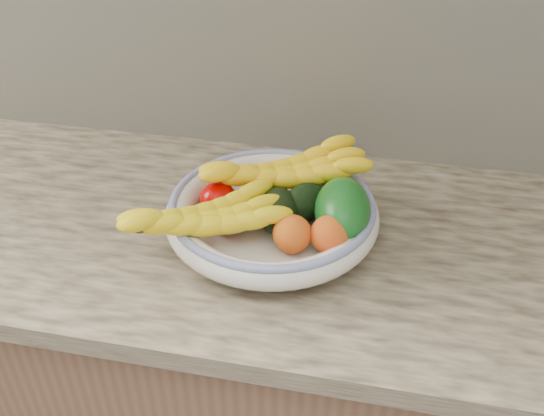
{
  "coord_description": "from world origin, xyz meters",
  "views": [
    {
      "loc": [
        0.18,
        0.79,
        1.6
      ],
      "look_at": [
        0.0,
        1.66,
        0.96
      ],
      "focal_mm": 40.0,
      "sensor_mm": 36.0,
      "label": 1
    }
  ],
  "objects_px": {
    "fruit_bowl": "(272,213)",
    "banana_bunch_front": "(205,222)",
    "green_mango": "(342,211)",
    "banana_bunch_back": "(284,176)"
  },
  "relations": [
    {
      "from": "banana_bunch_back",
      "to": "banana_bunch_front",
      "type": "height_order",
      "value": "banana_bunch_back"
    },
    {
      "from": "banana_bunch_back",
      "to": "green_mango",
      "type": "bearing_deg",
      "value": -57.76
    },
    {
      "from": "banana_bunch_back",
      "to": "banana_bunch_front",
      "type": "bearing_deg",
      "value": -149.79
    },
    {
      "from": "green_mango",
      "to": "banana_bunch_front",
      "type": "distance_m",
      "value": 0.24
    },
    {
      "from": "fruit_bowl",
      "to": "green_mango",
      "type": "xyz_separation_m",
      "value": [
        0.13,
        -0.0,
        0.03
      ]
    },
    {
      "from": "green_mango",
      "to": "banana_bunch_front",
      "type": "relative_size",
      "value": 0.49
    },
    {
      "from": "green_mango",
      "to": "fruit_bowl",
      "type": "bearing_deg",
      "value": 167.29
    },
    {
      "from": "fruit_bowl",
      "to": "banana_bunch_front",
      "type": "xyz_separation_m",
      "value": [
        -0.1,
        -0.09,
        0.03
      ]
    },
    {
      "from": "banana_bunch_back",
      "to": "banana_bunch_front",
      "type": "distance_m",
      "value": 0.19
    },
    {
      "from": "green_mango",
      "to": "banana_bunch_back",
      "type": "xyz_separation_m",
      "value": [
        -0.12,
        0.07,
        0.01
      ]
    }
  ]
}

